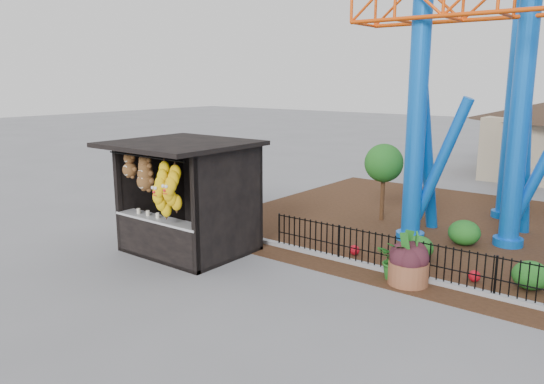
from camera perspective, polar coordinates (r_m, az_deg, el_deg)
The scene contains 9 objects.
ground at distance 12.58m, azimuth -3.24°, elevation -10.26°, with size 120.00×120.00×0.00m, color slate.
mulch_bed at distance 17.77m, azimuth 24.64°, elevation -4.62°, with size 18.00×12.00×0.02m, color #331E11.
curb at distance 13.16m, azimuth 19.36°, elevation -9.64°, with size 18.00×0.18×0.12m, color gray.
prize_booth at distance 14.74m, azimuth -9.70°, elevation -0.80°, with size 3.50×3.40×3.12m.
picket_fence at distance 12.78m, azimuth 23.34°, elevation -8.51°, with size 12.20×0.06×1.00m, color black, non-canonical shape.
terracotta_planter at distance 13.08m, azimuth 14.44°, elevation -8.42°, with size 0.95×0.95×0.56m, color brown.
planter_foliage at distance 12.88m, azimuth 14.58°, elevation -5.90°, with size 0.70×0.70×0.64m, color #32141B.
potted_plant at distance 13.22m, azimuth 13.26°, elevation -7.14°, with size 0.90×0.78×1.00m, color #215017.
landscaping at distance 14.98m, azimuth 23.30°, elevation -6.20°, with size 8.91×3.38×0.73m.
Camera 1 is at (7.71, -8.71, 4.78)m, focal length 35.00 mm.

